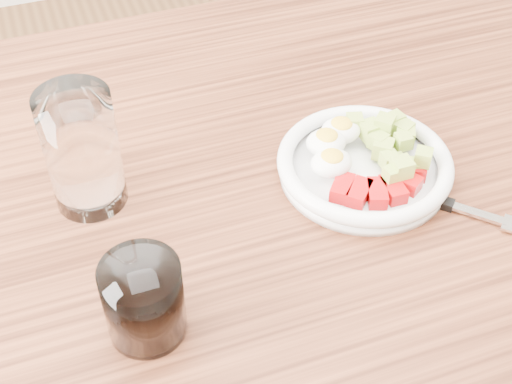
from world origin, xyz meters
TOP-DOWN VIEW (x-y plane):
  - dining_table at (0.00, 0.00)m, footprint 1.50×0.90m
  - bowl at (0.12, 0.03)m, footprint 0.19×0.19m
  - fork at (0.17, -0.04)m, footprint 0.15×0.16m
  - water_glass at (-0.17, 0.09)m, footprint 0.08×0.08m
  - coffee_glass at (-0.15, -0.09)m, footprint 0.07×0.07m

SIDE VIEW (x-z plane):
  - dining_table at x=0.00m, z-range 0.28..1.05m
  - fork at x=0.17m, z-range 0.77..0.78m
  - bowl at x=0.12m, z-range 0.76..0.81m
  - coffee_glass at x=-0.15m, z-range 0.77..0.85m
  - water_glass at x=-0.17m, z-range 0.77..0.91m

